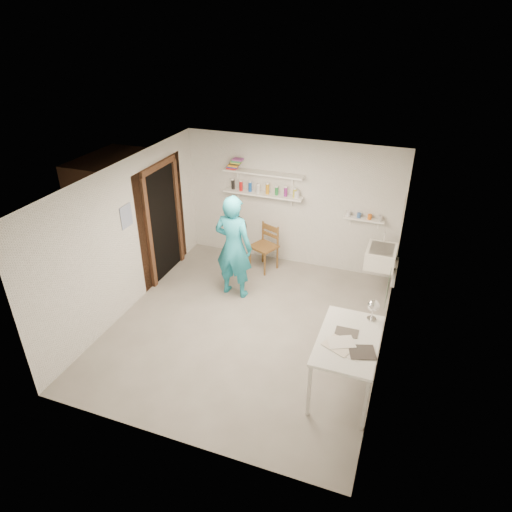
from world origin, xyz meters
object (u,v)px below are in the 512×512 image
(wall_clock, at_px, (237,225))
(work_table, at_px, (346,364))
(wooden_chair, at_px, (264,247))
(man, at_px, (234,247))
(desk_lamp, at_px, (373,305))
(belfast_sink, at_px, (381,256))

(wall_clock, xyz_separation_m, work_table, (2.20, -1.82, -0.79))
(wooden_chair, bearing_deg, work_table, -28.95)
(man, height_order, desk_lamp, man)
(wall_clock, distance_m, desk_lamp, 2.75)
(man, distance_m, work_table, 2.75)
(wall_clock, bearing_deg, man, -81.58)
(belfast_sink, bearing_deg, wall_clock, -163.98)
(desk_lamp, bearing_deg, wooden_chair, 136.63)
(wooden_chair, bearing_deg, wall_clock, -82.33)
(belfast_sink, height_order, man, man)
(work_table, bearing_deg, wall_clock, 140.48)
(man, bearing_deg, wall_clock, -81.58)
(wall_clock, relative_size, work_table, 0.26)
(man, bearing_deg, wooden_chair, -97.01)
(desk_lamp, bearing_deg, work_table, -112.42)
(work_table, bearing_deg, belfast_sink, 87.46)
(desk_lamp, bearing_deg, wall_clock, 151.15)
(man, relative_size, wall_clock, 5.56)
(man, height_order, work_table, man)
(belfast_sink, xyz_separation_m, wooden_chair, (-2.10, 0.09, -0.24))
(desk_lamp, bearing_deg, man, 155.17)
(belfast_sink, height_order, work_table, belfast_sink)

